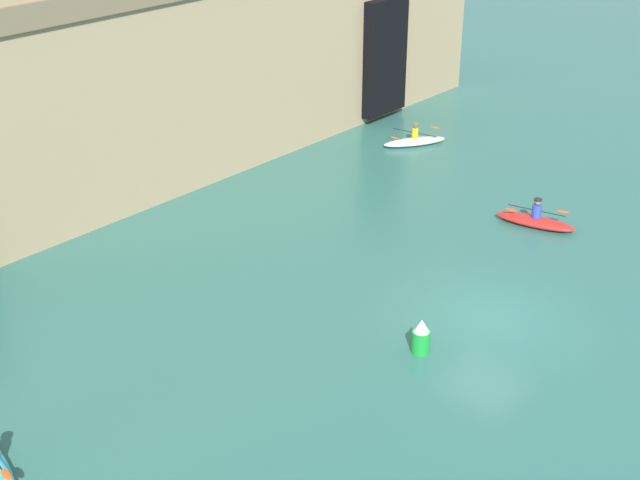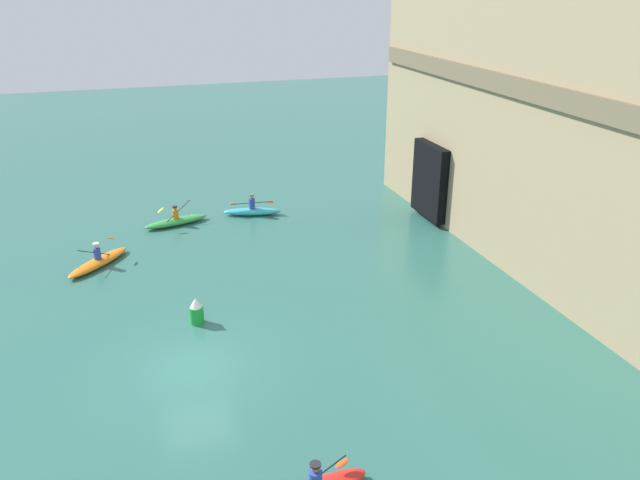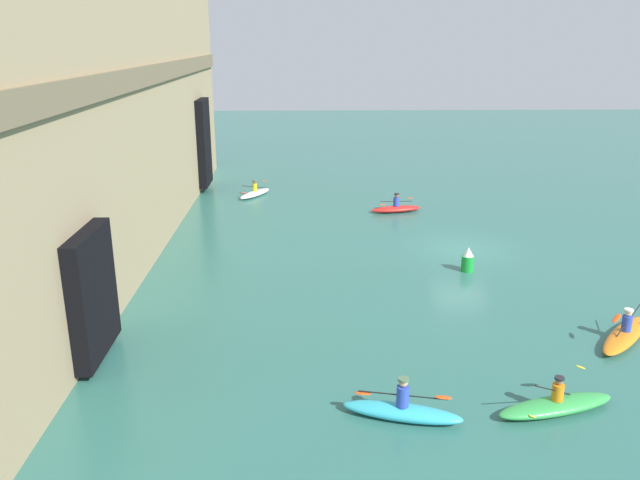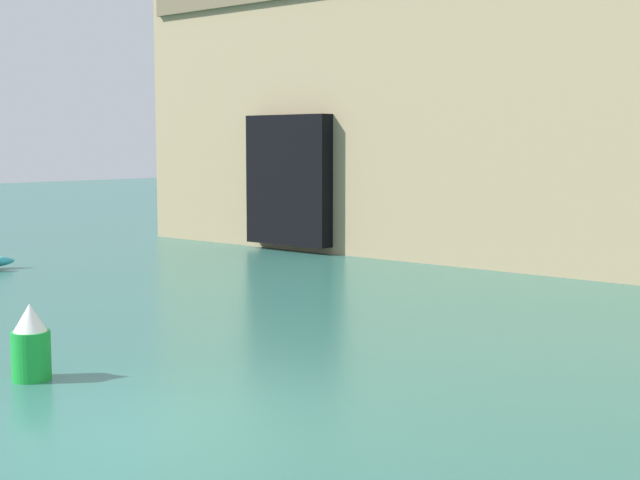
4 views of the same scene
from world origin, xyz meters
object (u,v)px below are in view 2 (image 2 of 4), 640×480
at_px(kayak_cyan, 252,211).
at_px(marker_buoy, 196,311).
at_px(kayak_orange, 98,261).
at_px(kayak_green, 176,221).

bearing_deg(kayak_cyan, marker_buoy, -97.09).
relative_size(kayak_orange, kayak_green, 0.91).
xyz_separation_m(kayak_cyan, kayak_green, (0.20, -4.13, -0.04)).
bearing_deg(kayak_orange, kayak_cyan, 160.63).
distance_m(kayak_orange, kayak_green, 5.61).
bearing_deg(marker_buoy, kayak_green, 178.20).
xyz_separation_m(kayak_orange, kayak_green, (-4.05, 3.89, 0.01)).
xyz_separation_m(kayak_cyan, marker_buoy, (10.74, -4.46, 0.25)).
bearing_deg(marker_buoy, kayak_orange, -151.31).
height_order(kayak_green, marker_buoy, kayak_green).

